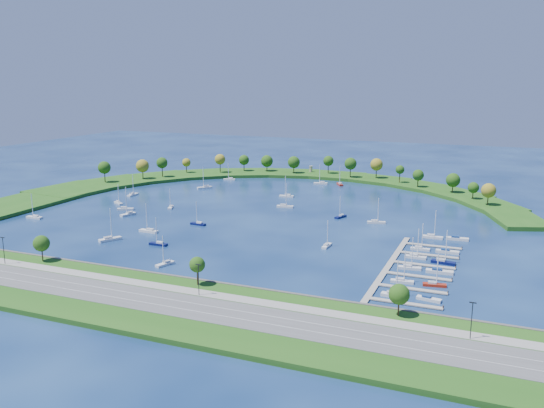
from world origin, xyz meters
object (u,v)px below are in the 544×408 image
at_px(moored_boat_11, 376,222).
at_px(docked_boat_6, 416,256).
at_px(moored_boat_13, 321,183).
at_px(docked_boat_8, 420,248).
at_px(dock_system, 408,269).
at_px(moored_boat_16, 285,206).
at_px(moored_boat_3, 125,208).
at_px(moored_boat_8, 118,202).
at_px(moored_boat_10, 198,223).
at_px(moored_boat_12, 287,196).
at_px(moored_boat_17, 133,194).
at_px(harbor_tower, 311,169).
at_px(docked_boat_2, 402,280).
at_px(moored_boat_7, 341,216).
at_px(docked_boat_9, 447,251).
at_px(docked_boat_4, 409,267).
at_px(docked_boat_10, 433,236).
at_px(moored_boat_1, 34,217).
at_px(moored_boat_6, 205,187).
at_px(moored_boat_2, 165,263).
at_px(moored_boat_18, 230,179).
at_px(moored_boat_19, 158,243).
at_px(moored_boat_14, 149,230).
at_px(docked_boat_3, 434,284).
at_px(moored_boat_5, 327,245).
at_px(docked_boat_7, 443,261).
at_px(docked_boat_5, 439,271).
at_px(moored_boat_0, 128,214).
at_px(docked_boat_1, 429,299).
at_px(moored_boat_15, 110,239).
at_px(docked_boat_11, 457,239).

bearing_deg(moored_boat_11, docked_boat_6, -78.33).
distance_m(moored_boat_13, docked_boat_8, 147.44).
xyz_separation_m(dock_system, moored_boat_16, (-77.60, 77.34, 0.58)).
relative_size(moored_boat_3, moored_boat_8, 1.12).
distance_m(moored_boat_10, moored_boat_12, 77.06).
distance_m(moored_boat_17, docked_boat_6, 180.46).
relative_size(harbor_tower, docked_boat_2, 0.38).
relative_size(moored_boat_7, moored_boat_12, 0.88).
height_order(docked_boat_6, docked_boat_9, docked_boat_6).
relative_size(docked_boat_4, docked_boat_10, 0.97).
height_order(moored_boat_1, moored_boat_6, moored_boat_6).
bearing_deg(moored_boat_2, moored_boat_18, -142.64).
relative_size(moored_boat_3, docked_boat_10, 0.99).
relative_size(dock_system, moored_boat_19, 7.07).
bearing_deg(moored_boat_6, moored_boat_14, 57.94).
height_order(moored_boat_2, moored_boat_8, moored_boat_2).
height_order(moored_boat_17, docked_boat_6, moored_boat_17).
distance_m(docked_boat_4, docked_boat_6, 13.85).
height_order(docked_boat_3, docked_boat_10, docked_boat_10).
distance_m(moored_boat_1, docked_boat_10, 188.57).
relative_size(moored_boat_6, docked_boat_10, 1.10).
bearing_deg(docked_boat_10, docked_boat_9, -67.87).
xyz_separation_m(harbor_tower, moored_boat_12, (11.86, -78.52, -3.30)).
height_order(moored_boat_5, docked_boat_7, docked_boat_7).
distance_m(moored_boat_6, moored_boat_13, 74.50).
xyz_separation_m(dock_system, moored_boat_12, (-86.45, 102.98, 0.57)).
xyz_separation_m(moored_boat_11, docked_boat_3, (36.11, -75.53, -0.03)).
height_order(moored_boat_2, moored_boat_6, moored_boat_6).
height_order(docked_boat_5, docked_boat_9, docked_boat_5).
bearing_deg(docked_boat_3, docked_boat_7, 80.47).
xyz_separation_m(moored_boat_5, moored_boat_17, (-135.15, 56.32, 0.04)).
height_order(moored_boat_0, moored_boat_17, moored_boat_17).
height_order(docked_boat_4, docked_boat_6, docked_boat_4).
height_order(docked_boat_1, docked_boat_7, docked_boat_7).
distance_m(moored_boat_1, moored_boat_6, 107.44).
xyz_separation_m(moored_boat_11, moored_boat_15, (-97.67, -72.10, 0.05)).
relative_size(moored_boat_19, docked_boat_2, 1.03).
xyz_separation_m(docked_boat_10, docked_boat_11, (9.95, 1.14, -0.23)).
bearing_deg(moored_boat_8, moored_boat_10, 9.44).
xyz_separation_m(moored_boat_5, moored_boat_18, (-106.31, 124.48, 0.01)).
bearing_deg(docked_boat_4, dock_system, -113.86).
distance_m(docked_boat_3, docked_boat_4, 17.75).
bearing_deg(moored_boat_7, docked_boat_9, 74.07).
bearing_deg(moored_boat_13, moored_boat_17, 25.41).
distance_m(moored_boat_1, moored_boat_12, 134.79).
height_order(moored_boat_14, moored_boat_18, moored_boat_14).
xyz_separation_m(docked_boat_4, docked_boat_7, (10.49, 11.23, 0.03)).
height_order(moored_boat_14, docked_boat_11, moored_boat_14).
bearing_deg(moored_boat_17, moored_boat_15, -149.86).
relative_size(moored_boat_6, moored_boat_16, 1.05).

